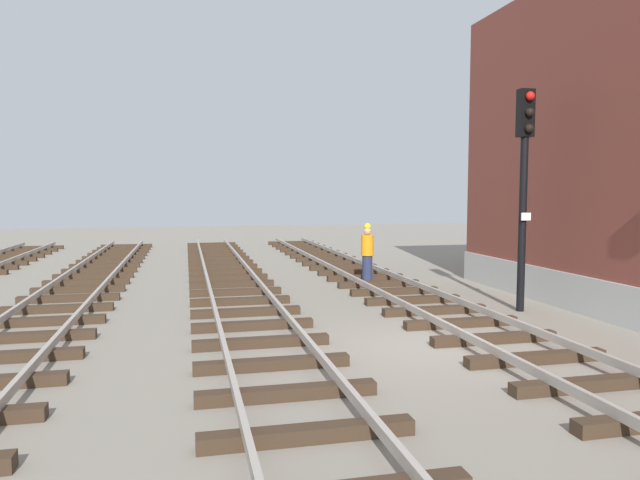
% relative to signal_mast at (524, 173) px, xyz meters
% --- Properties ---
extents(ground_plane, '(80.00, 80.00, 0.00)m').
position_rel_signal_mast_xyz_m(ground_plane, '(-3.32, -2.56, -3.28)').
color(ground_plane, gray).
extents(track_near_building, '(2.50, 44.48, 0.32)m').
position_rel_signal_mast_xyz_m(track_near_building, '(-2.15, -2.56, -3.16)').
color(track_near_building, '#38281C').
rests_on(track_near_building, ground).
extents(track_centre, '(2.50, 44.48, 0.32)m').
position_rel_signal_mast_xyz_m(track_centre, '(-6.44, -2.56, -3.16)').
color(track_centre, '#38281C').
rests_on(track_centre, ground).
extents(signal_mast, '(0.36, 0.40, 5.22)m').
position_rel_signal_mast_xyz_m(signal_mast, '(0.00, 0.00, 0.00)').
color(signal_mast, black).
rests_on(signal_mast, ground).
extents(track_worker_foreground, '(0.40, 0.40, 1.87)m').
position_rel_signal_mast_xyz_m(track_worker_foreground, '(-2.19, 5.15, -2.35)').
color(track_worker_foreground, '#262D4C').
rests_on(track_worker_foreground, ground).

